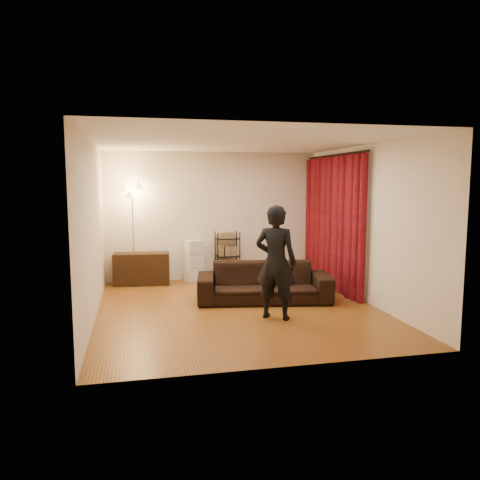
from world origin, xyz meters
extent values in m
plane|color=brown|center=(0.00, 0.00, 0.00)|extent=(5.00, 5.00, 0.00)
plane|color=white|center=(0.00, 0.00, 2.70)|extent=(5.00, 5.00, 0.00)
plane|color=beige|center=(0.00, 2.50, 1.35)|extent=(5.00, 0.00, 5.00)
plane|color=beige|center=(0.00, -2.50, 1.35)|extent=(5.00, 0.00, 5.00)
plane|color=beige|center=(-2.25, 0.00, 1.35)|extent=(0.00, 5.00, 5.00)
plane|color=beige|center=(2.25, 0.00, 1.35)|extent=(0.00, 5.00, 5.00)
cylinder|color=black|center=(2.15, 1.12, 2.58)|extent=(0.04, 2.65, 0.04)
imported|color=black|center=(0.55, 0.39, 0.34)|extent=(2.41, 1.26, 0.67)
imported|color=black|center=(0.44, -0.65, 0.87)|extent=(0.76, 0.69, 1.74)
cube|color=black|center=(-1.51, 2.23, 0.32)|extent=(1.14, 0.52, 0.64)
camera|label=1|loc=(-1.60, -7.32, 2.07)|focal=35.00mm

